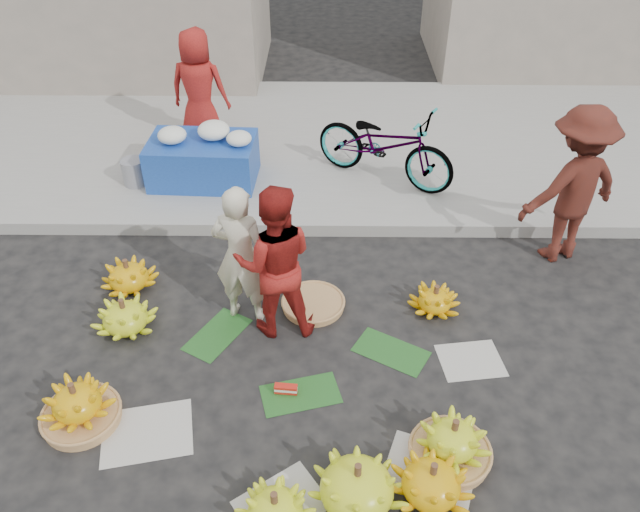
{
  "coord_description": "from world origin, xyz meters",
  "views": [
    {
      "loc": [
        0.1,
        -3.64,
        4.11
      ],
      "look_at": [
        0.05,
        0.8,
        0.7
      ],
      "focal_mm": 35.0,
      "sensor_mm": 36.0,
      "label": 1
    }
  ],
  "objects_px": {
    "banana_bunch_4": "(452,442)",
    "vendor_cream": "(241,256)",
    "bicycle": "(385,144)",
    "flower_table": "(203,158)",
    "banana_bunch_0": "(78,405)"
  },
  "relations": [
    {
      "from": "banana_bunch_4",
      "to": "vendor_cream",
      "type": "xyz_separation_m",
      "value": [
        -1.71,
        1.58,
        0.53
      ]
    },
    {
      "from": "banana_bunch_4",
      "to": "bicycle",
      "type": "xyz_separation_m",
      "value": [
        -0.24,
        3.96,
        0.42
      ]
    },
    {
      "from": "banana_bunch_4",
      "to": "vendor_cream",
      "type": "bearing_deg",
      "value": 137.38
    },
    {
      "from": "banana_bunch_4",
      "to": "flower_table",
      "type": "bearing_deg",
      "value": 122.1
    },
    {
      "from": "flower_table",
      "to": "bicycle",
      "type": "distance_m",
      "value": 2.22
    },
    {
      "from": "flower_table",
      "to": "bicycle",
      "type": "bearing_deg",
      "value": 3.91
    },
    {
      "from": "banana_bunch_0",
      "to": "flower_table",
      "type": "height_order",
      "value": "flower_table"
    },
    {
      "from": "bicycle",
      "to": "vendor_cream",
      "type": "bearing_deg",
      "value": 178.65
    },
    {
      "from": "banana_bunch_4",
      "to": "flower_table",
      "type": "xyz_separation_m",
      "value": [
        -2.45,
        3.91,
        0.25
      ]
    },
    {
      "from": "banana_bunch_4",
      "to": "bicycle",
      "type": "distance_m",
      "value": 3.98
    },
    {
      "from": "bicycle",
      "to": "flower_table",
      "type": "bearing_deg",
      "value": 121.51
    },
    {
      "from": "banana_bunch_4",
      "to": "flower_table",
      "type": "relative_size",
      "value": 0.52
    },
    {
      "from": "banana_bunch_4",
      "to": "bicycle",
      "type": "relative_size",
      "value": 0.38
    },
    {
      "from": "vendor_cream",
      "to": "flower_table",
      "type": "bearing_deg",
      "value": -61.28
    },
    {
      "from": "banana_bunch_4",
      "to": "vendor_cream",
      "type": "distance_m",
      "value": 2.39
    }
  ]
}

